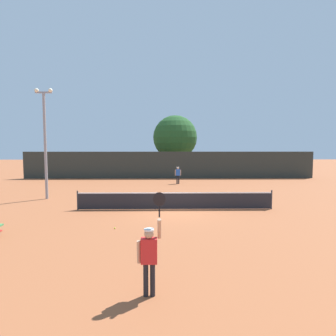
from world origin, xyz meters
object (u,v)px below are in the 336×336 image
object	(u,v)px
tennis_ball	(115,228)
player_receiving	(178,174)
large_tree	(175,138)
parked_car_mid	(184,167)
light_pole	(45,136)
parked_car_near	(142,167)
player_serving	(150,252)
parked_car_far	(247,168)

from	to	relation	value
tennis_ball	player_receiving	bearing A→B (deg)	76.64
large_tree	parked_car_mid	size ratio (longest dim) A/B	1.73
light_pole	large_tree	distance (m)	19.83
parked_car_near	parked_car_mid	world-z (taller)	same
large_tree	parked_car_near	distance (m)	5.79
light_pole	large_tree	bearing A→B (deg)	61.83
player_serving	parked_car_far	xyz separation A→B (m)	(11.16, 29.70, -0.29)
large_tree	player_serving	bearing A→B (deg)	-93.51
parked_car_near	parked_car_far	xyz separation A→B (m)	(13.60, -0.73, 0.00)
player_receiving	light_pole	xyz separation A→B (m)	(-9.21, -7.48, 3.25)
player_receiving	light_pole	size ratio (longest dim) A/B	0.22
parked_car_near	parked_car_mid	size ratio (longest dim) A/B	1.00
parked_car_mid	light_pole	bearing A→B (deg)	-123.53
tennis_ball	light_pole	world-z (taller)	light_pole
large_tree	player_receiving	bearing A→B (deg)	-90.84
parked_car_mid	player_receiving	bearing A→B (deg)	-100.76
large_tree	parked_car_near	world-z (taller)	large_tree
parked_car_mid	parked_car_near	bearing A→B (deg)	-177.08
large_tree	parked_car_far	distance (m)	10.09
player_receiving	parked_car_mid	distance (m)	11.15
light_pole	parked_car_far	world-z (taller)	light_pole
tennis_ball	parked_car_near	size ratio (longest dim) A/B	0.02
light_pole	parked_car_far	bearing A→B (deg)	42.59
player_receiving	large_tree	distance (m)	10.65
light_pole	parked_car_mid	size ratio (longest dim) A/B	1.69
player_receiving	tennis_ball	world-z (taller)	player_receiving
player_serving	parked_car_near	distance (m)	30.52
light_pole	parked_car_near	xyz separation A→B (m)	(5.07, 17.89, -3.44)
player_serving	parked_car_mid	distance (m)	31.23
player_receiving	light_pole	bearing A→B (deg)	39.09
tennis_ball	parked_car_mid	world-z (taller)	parked_car_mid
tennis_ball	parked_car_far	bearing A→B (deg)	61.93
player_serving	large_tree	size ratio (longest dim) A/B	0.33
tennis_ball	parked_car_far	distance (m)	27.47
large_tree	parked_car_mid	bearing A→B (deg)	42.34
parked_car_far	parked_car_near	bearing A→B (deg)	-179.62
player_receiving	parked_car_far	bearing A→B (deg)	-134.35
player_receiving	large_tree	size ratio (longest dim) A/B	0.21
parked_car_near	parked_car_far	size ratio (longest dim) A/B	1.00
player_receiving	parked_car_far	xyz separation A→B (m)	(9.46, 9.68, -0.19)
light_pole	parked_car_near	world-z (taller)	light_pole
player_serving	light_pole	xyz separation A→B (m)	(-7.52, 12.53, 3.14)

